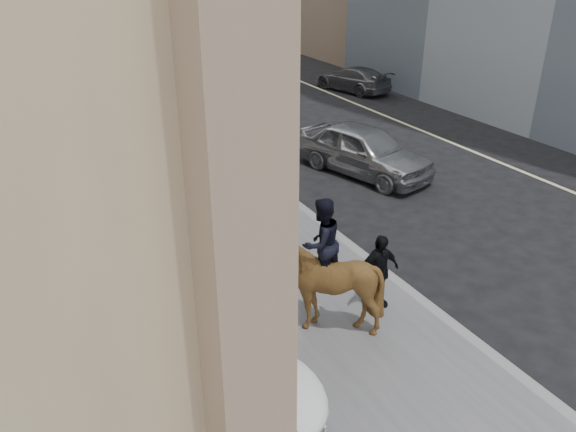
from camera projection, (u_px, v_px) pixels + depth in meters
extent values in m
plane|color=black|center=(351.00, 385.00, 9.58)|extent=(140.00, 140.00, 0.00)
cube|color=#4D4D50|center=(173.00, 182.00, 17.49)|extent=(5.00, 80.00, 0.12)
cube|color=slate|center=(250.00, 168.00, 18.59)|extent=(0.24, 80.00, 0.12)
cube|color=#BFB78C|center=(433.00, 135.00, 21.92)|extent=(0.15, 70.00, 0.01)
cube|color=#887057|center=(52.00, 105.00, 24.32)|extent=(1.10, 44.00, 0.90)
cylinder|color=silver|center=(59.00, 83.00, 24.11)|extent=(0.06, 42.00, 0.06)
cube|color=black|center=(45.00, 45.00, 17.01)|extent=(0.20, 2.20, 4.50)
cube|color=#887057|center=(533.00, 71.00, 23.14)|extent=(2.00, 80.00, 4.00)
cylinder|color=#2D2D30|center=(208.00, 29.00, 20.16)|extent=(0.18, 0.18, 8.00)
cylinder|color=#2D2D30|center=(152.00, 30.00, 26.99)|extent=(0.20, 0.20, 6.00)
ellipsoid|color=silver|center=(275.00, 393.00, 8.77)|extent=(1.50, 2.10, 0.68)
ellipsoid|color=silver|center=(193.00, 272.00, 11.96)|extent=(1.60, 2.20, 0.72)
ellipsoid|color=silver|center=(140.00, 205.00, 15.11)|extent=(1.40, 2.00, 0.64)
ellipsoid|color=silver|center=(113.00, 157.00, 18.32)|extent=(1.70, 2.30, 0.76)
ellipsoid|color=silver|center=(88.00, 126.00, 21.48)|extent=(1.50, 2.10, 0.66)
imported|color=#472715|center=(213.00, 234.00, 12.13)|extent=(1.18, 2.42, 2.01)
imported|color=black|center=(208.00, 198.00, 11.90)|extent=(0.65, 0.44, 1.72)
imported|color=#412B12|center=(323.00, 283.00, 10.42)|extent=(1.91, 2.06, 1.96)
imported|color=black|center=(320.00, 242.00, 10.19)|extent=(0.95, 0.81, 1.72)
imported|color=black|center=(378.00, 271.00, 11.14)|extent=(0.95, 0.42, 1.60)
imported|color=#9B9EA2|center=(364.00, 150.00, 17.99)|extent=(3.10, 5.03, 1.60)
imported|color=#515258|center=(353.00, 79.00, 28.20)|extent=(2.62, 4.47, 1.22)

